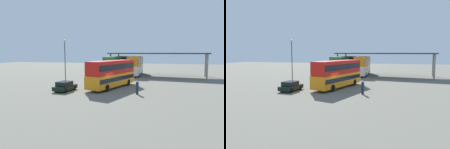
# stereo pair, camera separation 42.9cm
# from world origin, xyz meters

# --- Properties ---
(ground_plane) EXTENTS (140.00, 140.00, 0.00)m
(ground_plane) POSITION_xyz_m (0.00, 0.00, 0.00)
(ground_plane) COLOR #666458
(double_decker_main) EXTENTS (5.52, 10.44, 4.10)m
(double_decker_main) POSITION_xyz_m (0.52, 2.56, 2.25)
(double_decker_main) COLOR orange
(double_decker_main) RESTS_ON ground_plane
(parked_hatchback) EXTENTS (2.17, 3.90, 1.35)m
(parked_hatchback) POSITION_xyz_m (-5.17, -1.62, 0.67)
(parked_hatchback) COLOR black
(parked_hatchback) RESTS_ON ground_plane
(double_decker_near_canopy) EXTENTS (4.03, 11.65, 4.34)m
(double_decker_near_canopy) POSITION_xyz_m (-2.27, 19.19, 2.38)
(double_decker_near_canopy) COLOR silver
(double_decker_near_canopy) RESTS_ON ground_plane
(double_decker_mid_row) EXTENTS (2.56, 10.90, 4.35)m
(double_decker_mid_row) POSITION_xyz_m (1.85, 20.63, 2.38)
(double_decker_mid_row) COLOR white
(double_decker_mid_row) RESTS_ON ground_plane
(depot_canopy) EXTENTS (22.35, 9.66, 5.20)m
(depot_canopy) POSITION_xyz_m (6.72, 20.31, 4.91)
(depot_canopy) COLOR #33353A
(depot_canopy) RESTS_ON ground_plane
(lamppost_tall) EXTENTS (0.44, 0.44, 7.88)m
(lamppost_tall) POSITION_xyz_m (-11.26, 10.91, 4.96)
(lamppost_tall) COLOR #33353A
(lamppost_tall) RESTS_ON ground_plane
(pedestrian_waiting) EXTENTS (0.38, 0.38, 1.79)m
(pedestrian_waiting) POSITION_xyz_m (4.81, -1.57, 0.90)
(pedestrian_waiting) COLOR #262633
(pedestrian_waiting) RESTS_ON ground_plane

